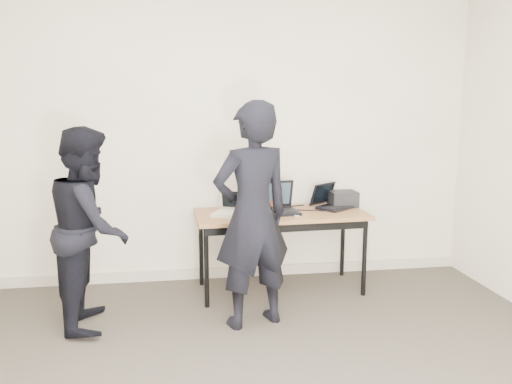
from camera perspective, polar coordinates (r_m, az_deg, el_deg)
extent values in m
cube|color=beige|center=(4.71, -2.40, 6.18)|extent=(4.50, 0.05, 2.70)
cube|color=brown|center=(4.43, 2.85, -2.56)|extent=(1.53, 0.72, 0.03)
cylinder|color=black|center=(4.16, -5.68, -8.57)|extent=(0.04, 0.04, 0.68)
cylinder|color=black|center=(4.49, 12.28, -7.35)|extent=(0.04, 0.04, 0.68)
cylinder|color=black|center=(4.67, -6.29, -6.51)|extent=(0.04, 0.04, 0.68)
cylinder|color=black|center=(4.96, 9.88, -5.59)|extent=(0.04, 0.04, 0.68)
cube|color=black|center=(4.17, 3.77, -4.17)|extent=(1.40, 0.08, 0.06)
cube|color=#BCB597|center=(4.29, -3.06, -2.52)|extent=(0.33, 0.31, 0.03)
cube|color=beige|center=(4.26, -3.18, -2.36)|extent=(0.24, 0.20, 0.01)
cube|color=#BCB597|center=(4.38, -2.50, -0.85)|extent=(0.25, 0.15, 0.18)
cube|color=black|center=(4.38, -2.53, -0.85)|extent=(0.21, 0.12, 0.15)
cube|color=#BCB597|center=(4.39, -2.57, -2.03)|extent=(0.22, 0.11, 0.01)
cube|color=black|center=(4.37, 2.58, -2.32)|extent=(0.37, 0.29, 0.02)
cube|color=black|center=(4.34, 2.70, -2.22)|extent=(0.30, 0.17, 0.01)
cube|color=black|center=(4.50, 2.03, -0.21)|extent=(0.36, 0.11, 0.25)
cube|color=#26333F|center=(4.49, 2.06, -0.20)|extent=(0.30, 0.08, 0.20)
cube|color=black|center=(4.49, 2.13, -1.83)|extent=(0.32, 0.04, 0.02)
cube|color=black|center=(4.62, 9.02, -1.78)|extent=(0.38, 0.36, 0.02)
cube|color=black|center=(4.60, 9.29, -1.67)|extent=(0.27, 0.25, 0.01)
cube|color=black|center=(4.68, 7.62, -0.19)|extent=(0.29, 0.25, 0.21)
cube|color=black|center=(4.68, 7.69, -0.17)|extent=(0.24, 0.21, 0.17)
cube|color=black|center=(4.68, 7.91, -1.47)|extent=(0.23, 0.18, 0.01)
cube|color=brown|center=(4.58, 0.12, -0.36)|extent=(0.38, 0.21, 0.24)
cube|color=brown|center=(4.51, 0.14, 0.76)|extent=(0.37, 0.12, 0.07)
cube|color=brown|center=(4.59, 2.12, -0.60)|extent=(0.03, 0.10, 0.02)
ellipsoid|color=white|center=(4.56, 0.49, 1.68)|extent=(0.14, 0.11, 0.08)
cube|color=black|center=(4.74, 9.93, -0.77)|extent=(0.25, 0.21, 0.14)
cube|color=black|center=(4.21, 0.39, -2.77)|extent=(0.08, 0.05, 0.03)
cube|color=black|center=(4.50, 6.58, -2.12)|extent=(0.32, 0.12, 0.01)
cube|color=silver|center=(4.25, 0.45, -2.78)|extent=(0.24, 0.17, 0.01)
cube|color=silver|center=(4.31, 3.37, -2.63)|extent=(0.22, 0.13, 0.01)
cube|color=black|center=(4.30, -2.50, -2.64)|extent=(0.28, 0.19, 0.01)
cube|color=black|center=(4.67, 4.08, -1.63)|extent=(0.25, 0.06, 0.01)
cube|color=black|center=(4.62, 9.01, -1.86)|extent=(0.13, 0.24, 0.01)
imported|color=black|center=(3.70, -0.42, -2.74)|extent=(0.72, 0.59, 1.70)
imported|color=black|center=(3.95, -18.45, -3.85)|extent=(0.61, 0.76, 1.51)
cube|color=#B9AB99|center=(4.94, -2.24, -9.08)|extent=(4.50, 0.03, 0.10)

